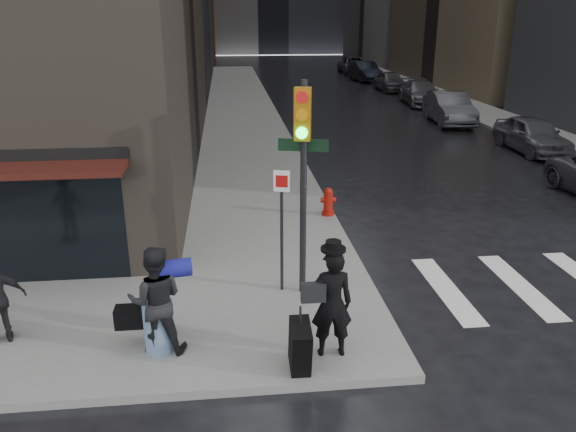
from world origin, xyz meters
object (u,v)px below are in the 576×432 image
at_px(man_jeans, 156,300).
at_px(parked_car_1, 532,135).
at_px(parked_car_5, 365,71).
at_px(parked_car_6, 354,65).
at_px(parked_car_2, 449,108).
at_px(man_overcoat, 325,310).
at_px(traffic_light, 301,162).
at_px(parked_car_4, 390,81).
at_px(parked_car_3, 420,93).
at_px(fire_hydrant, 328,203).

height_order(man_jeans, parked_car_1, man_jeans).
bearing_deg(man_jeans, parked_car_5, -108.16).
bearing_deg(parked_car_5, parked_car_6, 79.55).
relative_size(parked_car_2, parked_car_5, 0.99).
bearing_deg(parked_car_1, parked_car_6, 90.21).
bearing_deg(parked_car_5, man_overcoat, -110.02).
distance_m(traffic_light, parked_car_4, 32.97).
relative_size(man_overcoat, traffic_light, 0.49).
height_order(parked_car_1, parked_car_2, parked_car_2).
distance_m(man_overcoat, traffic_light, 2.88).
bearing_deg(parked_car_6, parked_car_4, -88.67).
distance_m(parked_car_3, parked_car_5, 13.03).
distance_m(man_jeans, parked_car_6, 47.81).
relative_size(parked_car_1, parked_car_5, 0.87).
distance_m(traffic_light, parked_car_1, 16.14).
bearing_deg(man_overcoat, parked_car_6, -102.41).
bearing_deg(parked_car_2, traffic_light, -113.53).
distance_m(fire_hydrant, parked_car_1, 12.02).
xyz_separation_m(parked_car_2, parked_car_5, (0.29, 19.54, 0.01)).
height_order(man_jeans, fire_hydrant, man_jeans).
bearing_deg(parked_car_2, man_overcoat, -110.55).
relative_size(man_jeans, parked_car_4, 0.44).
relative_size(fire_hydrant, parked_car_1, 0.18).
height_order(man_overcoat, parked_car_4, man_overcoat).
bearing_deg(man_overcoat, parked_car_4, -106.95).
relative_size(parked_car_3, parked_car_6, 0.90).
distance_m(parked_car_1, parked_car_2, 6.59).
bearing_deg(parked_car_6, parked_car_2, -89.63).
xyz_separation_m(traffic_light, fire_hydrant, (1.36, 4.47, -2.32)).
xyz_separation_m(traffic_light, parked_car_3, (10.80, 24.59, -2.10)).
height_order(traffic_light, parked_car_1, traffic_light).
xyz_separation_m(traffic_light, parked_car_4, (10.74, 31.10, -2.10)).
distance_m(parked_car_1, parked_car_3, 13.03).
distance_m(man_jeans, fire_hydrant, 7.36).
height_order(fire_hydrant, parked_car_3, parked_car_3).
bearing_deg(parked_car_4, parked_car_3, -90.10).
distance_m(man_overcoat, man_jeans, 2.70).
bearing_deg(fire_hydrant, parked_car_2, 57.28).
xyz_separation_m(parked_car_1, parked_car_2, (-0.97, 6.51, 0.07)).
relative_size(fire_hydrant, parked_car_4, 0.18).
bearing_deg(fire_hydrant, traffic_light, -106.91).
relative_size(traffic_light, parked_car_2, 0.86).
bearing_deg(parked_car_1, traffic_light, -133.75).
bearing_deg(man_jeans, man_overcoat, 169.62).
bearing_deg(parked_car_5, traffic_light, -110.98).
distance_m(traffic_light, parked_car_2, 20.80).
xyz_separation_m(fire_hydrant, parked_car_5, (9.03, 33.15, 0.30)).
height_order(man_jeans, parked_car_6, man_jeans).
xyz_separation_m(fire_hydrant, parked_car_6, (9.59, 39.66, 0.26)).
relative_size(man_jeans, parked_car_6, 0.34).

